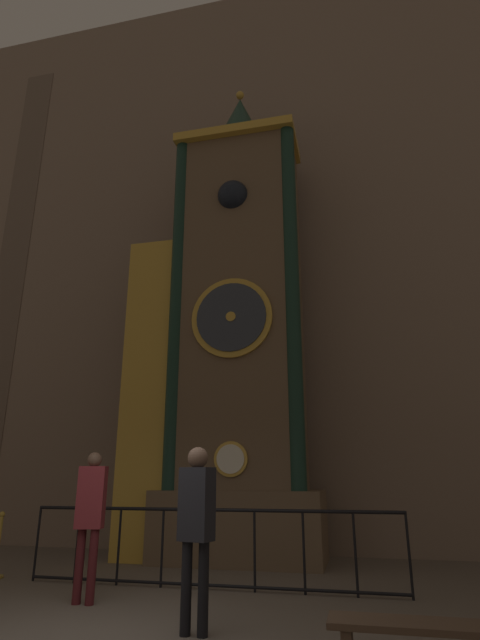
{
  "coord_description": "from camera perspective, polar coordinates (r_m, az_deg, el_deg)",
  "views": [
    {
      "loc": [
        2.52,
        -4.57,
        1.49
      ],
      "look_at": [
        0.2,
        5.27,
        4.7
      ],
      "focal_mm": 28.0,
      "sensor_mm": 36.0,
      "label": 1
    }
  ],
  "objects": [
    {
      "name": "visitor_far",
      "position": [
        5.65,
        -4.99,
        -21.5
      ],
      "size": [
        0.39,
        0.3,
        1.81
      ],
      "rotation": [
        0.0,
        0.0,
        -0.27
      ],
      "color": "black",
      "rests_on": "ground_plane"
    },
    {
      "name": "railing_fence",
      "position": [
        7.83,
        -3.73,
        -24.12
      ],
      "size": [
        5.54,
        0.05,
        1.07
      ],
      "color": "black",
      "rests_on": "ground_plane"
    },
    {
      "name": "visitor_near",
      "position": [
        7.19,
        -16.72,
        -20.1
      ],
      "size": [
        0.38,
        0.3,
        1.82
      ],
      "rotation": [
        0.0,
        0.0,
        0.26
      ],
      "color": "#461518",
      "rests_on": "ground_plane"
    },
    {
      "name": "cathedral_back_wall",
      "position": [
        12.98,
        0.1,
        10.58
      ],
      "size": [
        24.0,
        0.32,
        15.26
      ],
      "color": "#7A6656",
      "rests_on": "ground_plane"
    },
    {
      "name": "visitor_bench",
      "position": [
        4.69,
        20.19,
        -31.12
      ],
      "size": [
        1.41,
        0.4,
        0.44
      ],
      "color": "brown",
      "rests_on": "ground_plane"
    },
    {
      "name": "clock_tower",
      "position": [
        10.57,
        -1.74,
        -1.61
      ],
      "size": [
        3.94,
        1.79,
        10.66
      ],
      "color": "brown",
      "rests_on": "ground_plane"
    }
  ]
}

